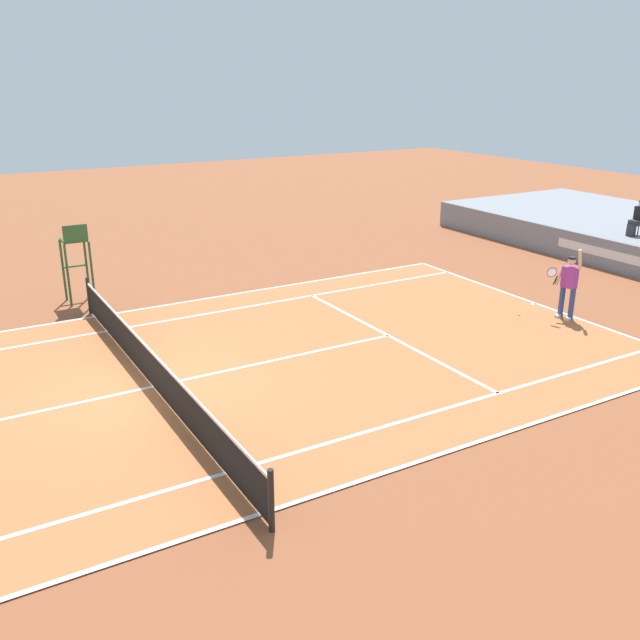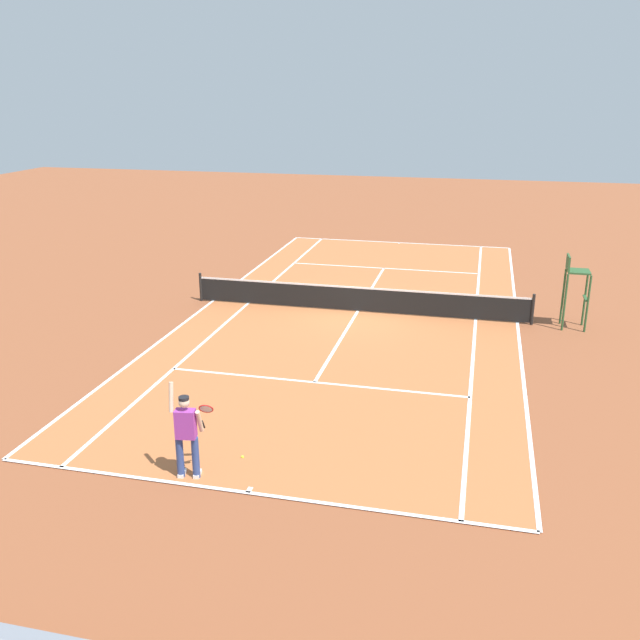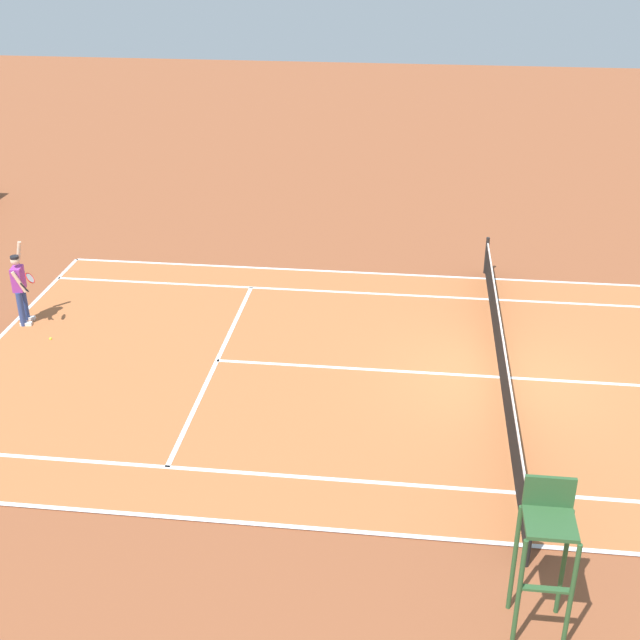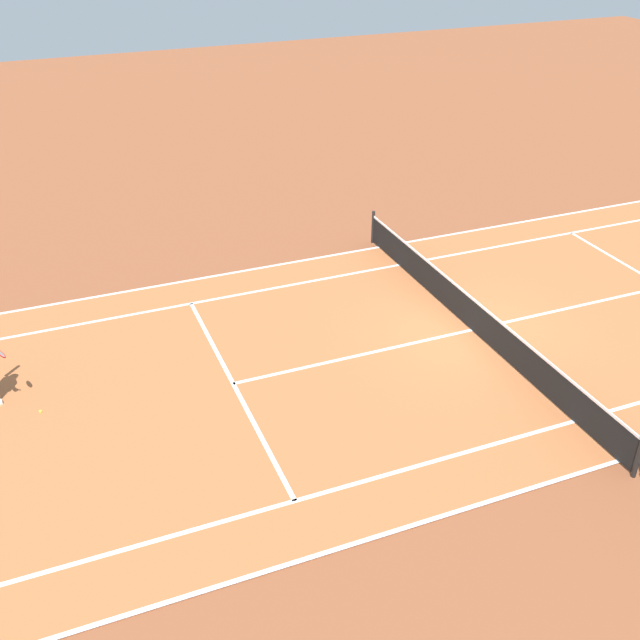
% 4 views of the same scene
% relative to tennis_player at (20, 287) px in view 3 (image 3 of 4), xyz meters
% --- Properties ---
extents(ground_plane, '(80.00, 80.00, 0.00)m').
position_rel_tennis_player_xyz_m(ground_plane, '(-1.35, -11.60, -0.99)').
color(ground_plane, brown).
extents(court, '(11.08, 23.88, 0.03)m').
position_rel_tennis_player_xyz_m(court, '(-1.35, -11.60, -0.98)').
color(court, '#B76638').
rests_on(court, ground).
extents(net, '(11.98, 0.10, 1.07)m').
position_rel_tennis_player_xyz_m(net, '(-1.35, -11.60, -0.47)').
color(net, black).
rests_on(net, ground).
extents(tennis_player, '(0.75, 0.71, 2.08)m').
position_rel_tennis_player_xyz_m(tennis_player, '(0.00, 0.00, 0.00)').
color(tennis_player, navy).
rests_on(tennis_player, ground).
extents(tennis_ball, '(0.07, 0.07, 0.07)m').
position_rel_tennis_player_xyz_m(tennis_ball, '(-0.79, -0.97, -0.96)').
color(tennis_ball, '#D1E533').
rests_on(tennis_ball, ground).
extents(umpire_chair, '(0.77, 0.77, 2.44)m').
position_rel_tennis_player_xyz_m(umpire_chair, '(-8.51, -11.60, 0.56)').
color(umpire_chair, '#2D562D').
rests_on(umpire_chair, ground).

